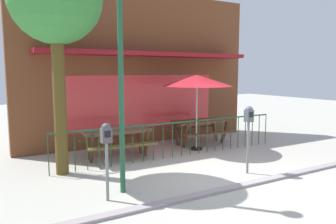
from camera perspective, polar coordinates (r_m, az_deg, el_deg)
ground at (r=7.42m, az=9.45°, el=-11.12°), size 40.00×40.00×0.00m
pub_storefront at (r=10.67m, az=-4.82°, el=7.62°), size 7.92×1.46×4.82m
patio_fence_front at (r=8.79m, az=1.61°, el=-3.69°), size 6.68×0.04×0.97m
picnic_table_left at (r=8.81m, az=-8.95°, el=-4.09°), size 1.89×1.48×0.79m
picnic_table_right at (r=10.39m, az=5.78°, el=-2.33°), size 1.84×1.41×0.79m
patio_umbrella at (r=9.50m, az=5.12°, el=5.48°), size 2.06×2.06×2.22m
parking_meter_near at (r=7.50m, az=14.01°, el=-1.64°), size 0.18×0.17×1.55m
parking_meter_far at (r=5.83m, az=-10.78°, el=-5.03°), size 0.18×0.17×1.42m
street_tree at (r=7.69m, az=-19.17°, el=18.08°), size 2.00×2.00×4.89m
street_lamp at (r=6.10m, az=-8.38°, el=11.19°), size 0.28×0.28×4.26m
curb_edge at (r=6.92m, az=13.21°, el=-12.59°), size 11.09×0.20×0.11m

